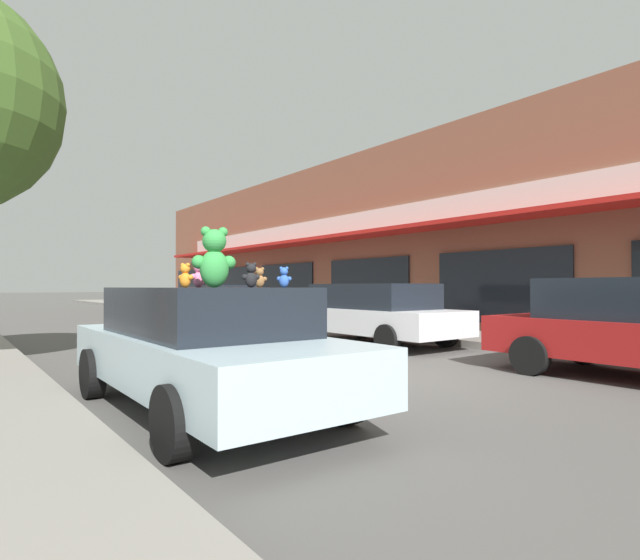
# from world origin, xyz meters

# --- Properties ---
(ground_plane) EXTENTS (260.00, 260.00, 0.00)m
(ground_plane) POSITION_xyz_m (0.00, 0.00, 0.00)
(ground_plane) COLOR #514F4C
(sidewalk_far) EXTENTS (2.49, 90.00, 0.17)m
(sidewalk_far) POSITION_xyz_m (5.41, 0.00, 0.08)
(sidewalk_far) COLOR gray
(sidewalk_far) RESTS_ON ground_plane
(storefront_row) EXTENTS (15.19, 36.83, 6.30)m
(storefront_row) POSITION_xyz_m (13.62, 7.41, 3.15)
(storefront_row) COLOR brown
(storefront_row) RESTS_ON ground_plane
(plush_art_car) EXTENTS (1.99, 4.55, 1.39)m
(plush_art_car) POSITION_xyz_m (-2.96, -0.37, 0.74)
(plush_art_car) COLOR #ADC6D1
(plush_art_car) RESTS_ON ground_plane
(teddy_bear_giant) EXTENTS (0.53, 0.36, 0.70)m
(teddy_bear_giant) POSITION_xyz_m (-2.84, -0.36, 1.72)
(teddy_bear_giant) COLOR green
(teddy_bear_giant) RESTS_ON plush_art_car
(teddy_bear_black) EXTENTS (0.21, 0.14, 0.27)m
(teddy_bear_black) POSITION_xyz_m (-2.65, -0.88, 1.52)
(teddy_bear_black) COLOR black
(teddy_bear_black) RESTS_ON plush_art_car
(teddy_bear_orange) EXTENTS (0.14, 0.18, 0.24)m
(teddy_bear_orange) POSITION_xyz_m (-3.46, -1.03, 1.50)
(teddy_bear_orange) COLOR orange
(teddy_bear_orange) RESTS_ON plush_art_car
(teddy_bear_pink) EXTENTS (0.24, 0.17, 0.31)m
(teddy_bear_pink) POSITION_xyz_m (-2.84, 0.09, 1.54)
(teddy_bear_pink) COLOR pink
(teddy_bear_pink) RESTS_ON plush_art_car
(teddy_bear_brown) EXTENTS (0.18, 0.14, 0.24)m
(teddy_bear_brown) POSITION_xyz_m (-2.33, -0.51, 1.50)
(teddy_bear_brown) COLOR olive
(teddy_bear_brown) RESTS_ON plush_art_car
(teddy_bear_blue) EXTENTS (0.15, 0.15, 0.22)m
(teddy_bear_blue) POSITION_xyz_m (-2.41, -1.17, 1.50)
(teddy_bear_blue) COLOR blue
(teddy_bear_blue) RESTS_ON plush_art_car
(parked_car_far_center) EXTENTS (2.08, 4.68, 1.47)m
(parked_car_far_center) POSITION_xyz_m (2.98, 3.22, 0.79)
(parked_car_far_center) COLOR silver
(parked_car_far_center) RESTS_ON ground_plane
(parked_car_far_right) EXTENTS (1.97, 4.45, 1.46)m
(parked_car_far_right) POSITION_xyz_m (2.98, 11.48, 0.77)
(parked_car_far_right) COLOR #B7B7BC
(parked_car_far_right) RESTS_ON ground_plane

